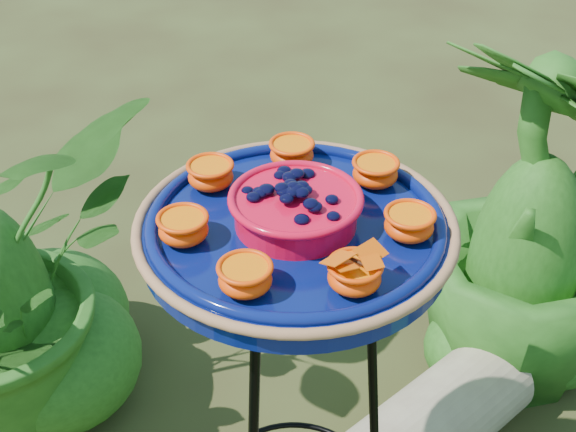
% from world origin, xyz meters
% --- Properties ---
extents(tripod_stand, '(0.40, 0.40, 0.92)m').
position_xyz_m(tripod_stand, '(-0.09, -0.00, 0.56)').
color(tripod_stand, black).
rests_on(tripod_stand, ground).
extents(feeder_dish, '(0.56, 0.56, 0.11)m').
position_xyz_m(feeder_dish, '(-0.09, -0.00, 0.96)').
color(feeder_dish, '#061150').
rests_on(feeder_dish, tripod_stand).
extents(shrub_back_right, '(0.73, 0.73, 0.98)m').
position_xyz_m(shrub_back_right, '(0.68, 0.45, 0.49)').
color(shrub_back_right, '#1E4B14').
rests_on(shrub_back_right, ground).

